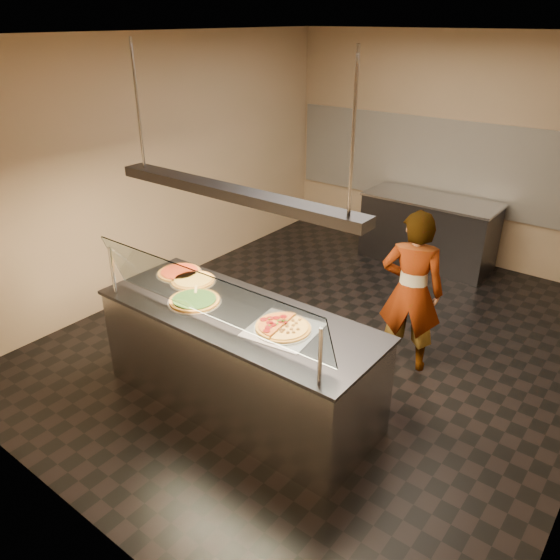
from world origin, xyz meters
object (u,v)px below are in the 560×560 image
Objects in this scene: pizza_spatula at (200,292)px; sneeze_guard at (206,296)px; heat_lamp_housing at (233,193)px; half_pizza_sausage at (294,331)px; pizza_cheese at (193,280)px; prep_table at (428,231)px; worker at (411,292)px; half_pizza_pepperoni at (273,322)px; perforated_tray at (283,329)px; serving_counter at (239,359)px; pizza_spinach at (195,300)px; pizza_tomato at (180,272)px.

sneeze_guard is at bearing -39.26° from pizza_spatula.
pizza_spatula is 0.12× the size of heat_lamp_housing.
half_pizza_sausage is 1.29m from pizza_cheese.
pizza_cheese is 0.23× the size of prep_table.
pizza_spatula is 1.96m from worker.
perforated_tray is at bearing 0.48° from half_pizza_pepperoni.
pizza_spatula is (-0.47, 0.04, 0.49)m from serving_counter.
worker reaches higher than sneeze_guard.
half_pizza_pepperoni is 1.05m from heat_lamp_housing.
perforated_tray is 1.12m from heat_lamp_housing.
prep_table is (0.40, 4.03, -0.48)m from pizza_spinach.
pizza_tomato is 0.19× the size of heat_lamp_housing.
heat_lamp_housing is at bearing -14.96° from pizza_cheese.
pizza_spatula is (0.47, -0.19, 0.01)m from pizza_tomato.
half_pizza_pepperoni is at bearing -179.52° from perforated_tray.
half_pizza_pepperoni is 3.98m from prep_table.
half_pizza_pepperoni is at bearing -9.46° from pizza_tomato.
perforated_tray is 0.36× the size of worker.
serving_counter is 5.51× the size of half_pizza_sausage.
pizza_cheese is (-1.08, 0.18, -0.02)m from half_pizza_pepperoni.
heat_lamp_housing is (-0.47, -0.01, 1.01)m from perforated_tray.
half_pizza_sausage reaches higher than pizza_cheese.
half_pizza_sausage is 1.08× the size of pizza_cheese.
prep_table is (0.69, 3.76, -0.48)m from pizza_cheese.
sneeze_guard is at bearing -31.40° from pizza_tomato.
pizza_tomato is 0.24× the size of prep_table.
worker is at bearing 33.99° from pizza_tomato.
sneeze_guard reaches higher than serving_counter.
heat_lamp_housing is at bearing 90.00° from sneeze_guard.
heat_lamp_housing is (0.71, -0.19, 1.01)m from pizza_cheese.
sneeze_guard is 3.88× the size of perforated_tray.
pizza_cheese is (-1.28, 0.17, -0.01)m from half_pizza_sausage.
pizza_spatula reaches higher than perforated_tray.
half_pizza_sausage is at bearing 5.80° from pizza_spinach.
perforated_tray is 1.36× the size of pizza_tomato.
heat_lamp_housing is at bearing -177.81° from half_pizza_pepperoni.
sneeze_guard is 0.65m from perforated_tray.
pizza_cheese is at bearing -10.07° from pizza_tomato.
pizza_spatula is (0.24, -0.15, 0.01)m from pizza_cheese.
half_pizza_pepperoni reaches higher than pizza_spatula.
perforated_tray is at bearing 6.30° from pizza_spinach.
heat_lamp_housing is at bearing -89.71° from prep_table.
sneeze_guard is at bearing -142.44° from perforated_tray.
pizza_tomato is at bearing 158.01° from pizza_spatula.
pizza_spatula is at bearing -31.60° from pizza_cheese.
perforated_tray is 1.38× the size of pizza_cheese.
pizza_spinach is at bearing -168.77° from heat_lamp_housing.
pizza_tomato reaches higher than serving_counter.
pizza_spinach is 1.64× the size of pizza_spatula.
pizza_cheese is at bearing 171.51° from perforated_tray.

